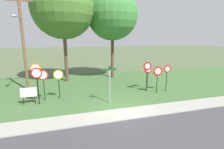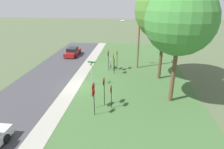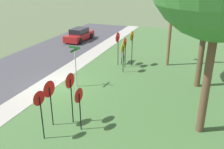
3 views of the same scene
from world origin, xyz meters
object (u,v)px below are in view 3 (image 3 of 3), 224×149
stop_sign_far_center (125,46)px  yield_sign_far_right (49,93)px  stop_sign_far_left (118,41)px  yield_sign_near_left (70,86)px  stop_sign_near_right (132,41)px  stop_sign_near_left (123,51)px  yield_sign_far_left (79,100)px  street_name_post (75,63)px  parked_hatchback_near (79,35)px  yield_sign_near_right (40,104)px  notice_board (123,53)px  utility_pole (170,6)px

stop_sign_far_center → yield_sign_far_right: 9.26m
stop_sign_far_left → yield_sign_near_left: size_ratio=1.02×
stop_sign_near_right → stop_sign_far_center: stop_sign_near_right is taller
stop_sign_near_left → yield_sign_far_left: stop_sign_near_left is taller
stop_sign_near_right → yield_sign_far_right: (9.73, -1.27, -0.34)m
street_name_post → parked_hatchback_near: (-11.51, -5.66, -1.05)m
yield_sign_near_right → parked_hatchback_near: (-17.14, -6.92, -1.16)m
stop_sign_near_right → yield_sign_far_left: 9.62m
stop_sign_far_center → yield_sign_near_right: (10.32, -0.62, 0.01)m
stop_sign_near_right → stop_sign_far_left: (0.19, -1.12, -0.12)m
stop_sign_near_right → notice_board: stop_sign_near_right is taller
yield_sign_far_right → notice_board: size_ratio=1.89×
yield_sign_near_left → yield_sign_far_right: yield_sign_near_left is taller
yield_sign_near_left → notice_board: yield_sign_near_left is taller
street_name_post → yield_sign_near_right: bearing=16.9°
yield_sign_far_left → yield_sign_far_right: (0.12, -1.49, 0.16)m
notice_board → yield_sign_far_left: bearing=4.7°
stop_sign_far_left → yield_sign_far_right: bearing=4.7°
stop_sign_near_right → yield_sign_near_right: (10.83, -1.03, -0.34)m
yield_sign_near_right → yield_sign_far_right: (-1.10, -0.23, 0.00)m
street_name_post → notice_board: size_ratio=2.21×
stop_sign_far_center → yield_sign_far_right: (9.22, -0.85, 0.01)m
utility_pole → parked_hatchback_near: size_ratio=2.03×
yield_sign_near_left → stop_sign_far_left: bearing=-170.9°
yield_sign_far_right → utility_pole: 11.96m
notice_board → parked_hatchback_near: parked_hatchback_near is taller
stop_sign_far_left → parked_hatchback_near: 9.53m
yield_sign_far_right → notice_board: yield_sign_far_right is taller
yield_sign_far_left → notice_board: bearing=-168.2°
yield_sign_far_left → utility_pole: utility_pole is taller
stop_sign_near_left → notice_board: size_ratio=1.85×
yield_sign_near_left → notice_board: (-9.67, -0.45, -1.16)m
stop_sign_near_left → yield_sign_near_right: yield_sign_near_right is taller
street_name_post → parked_hatchback_near: bearing=-149.5°
stop_sign_near_left → street_name_post: street_name_post is taller
stop_sign_far_center → notice_board: bearing=-153.5°
stop_sign_near_left → yield_sign_near_left: 7.58m
street_name_post → notice_board: street_name_post is taller
stop_sign_far_left → street_name_post: 5.15m
stop_sign_far_left → stop_sign_far_center: (0.32, 0.71, -0.23)m
yield_sign_far_right → parked_hatchback_near: size_ratio=0.54×
stop_sign_far_center → parked_hatchback_near: (-6.82, -7.54, -1.14)m
yield_sign_far_left → notice_board: size_ratio=1.74×
stop_sign_near_right → notice_board: 1.63m
stop_sign_near_left → stop_sign_far_center: stop_sign_far_center is taller
parked_hatchback_near → yield_sign_near_left: bearing=27.5°
stop_sign_near_left → notice_board: (-2.10, -0.66, -0.85)m
stop_sign_near_right → stop_sign_far_left: 1.14m
yield_sign_near_right → parked_hatchback_near: size_ratio=0.55×
notice_board → yield_sign_far_right: bearing=-3.7°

